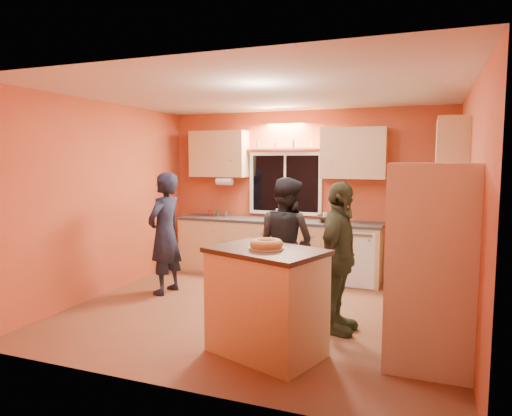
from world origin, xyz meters
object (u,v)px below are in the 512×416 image
at_px(person_center, 286,243).
at_px(person_right, 339,258).
at_px(refrigerator, 430,266).
at_px(person_left, 165,233).
at_px(island, 266,301).

distance_m(person_center, person_right, 0.98).
relative_size(refrigerator, person_left, 1.08).
distance_m(person_left, person_center, 1.72).
height_order(person_center, person_right, person_center).
bearing_deg(person_center, person_right, 164.84).
height_order(refrigerator, island, refrigerator).
bearing_deg(person_center, island, 123.13).
height_order(refrigerator, person_left, refrigerator).
distance_m(island, person_center, 1.45).
distance_m(island, person_left, 2.42).
bearing_deg(person_center, person_left, 24.01).
bearing_deg(person_right, person_left, 81.26).
xyz_separation_m(island, person_right, (0.53, 0.78, 0.29)).
bearing_deg(person_right, island, 150.77).
height_order(island, person_center, person_center).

